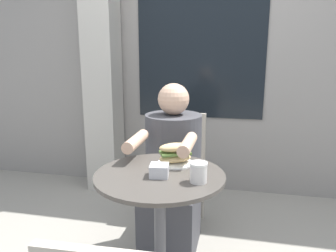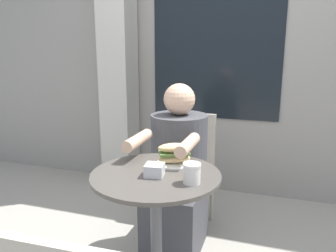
% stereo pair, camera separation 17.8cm
% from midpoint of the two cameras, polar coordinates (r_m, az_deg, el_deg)
% --- Properties ---
extents(storefront_wall, '(8.00, 0.09, 2.80)m').
position_cam_midpoint_polar(storefront_wall, '(3.11, 3.97, 14.16)').
color(storefront_wall, gray).
rests_on(storefront_wall, ground_plane).
extents(lattice_pillar, '(0.29, 0.29, 2.40)m').
position_cam_midpoint_polar(lattice_pillar, '(3.18, -13.02, 10.19)').
color(lattice_pillar, '#B2ADA3').
rests_on(lattice_pillar, ground_plane).
extents(cafe_table, '(0.66, 0.66, 0.74)m').
position_cam_midpoint_polar(cafe_table, '(1.74, -4.45, -14.56)').
color(cafe_table, '#47423D').
rests_on(cafe_table, ground_plane).
extents(diner_chair, '(0.38, 0.38, 0.87)m').
position_cam_midpoint_polar(diner_chair, '(2.54, 0.31, -5.77)').
color(diner_chair, '#ADA393').
rests_on(diner_chair, ground_plane).
extents(seated_diner, '(0.38, 0.68, 1.14)m').
position_cam_midpoint_polar(seated_diner, '(2.23, -1.60, -9.52)').
color(seated_diner, '#424247').
rests_on(seated_diner, ground_plane).
extents(sandwich_on_plate, '(0.20, 0.20, 0.12)m').
position_cam_midpoint_polar(sandwich_on_plate, '(1.77, -1.62, -5.02)').
color(sandwich_on_plate, white).
rests_on(sandwich_on_plate, cafe_table).
extents(drink_cup, '(0.08, 0.08, 0.10)m').
position_cam_midpoint_polar(drink_cup, '(1.53, 2.00, -8.12)').
color(drink_cup, silver).
rests_on(drink_cup, cafe_table).
extents(napkin_box, '(0.10, 0.10, 0.06)m').
position_cam_midpoint_polar(napkin_box, '(1.61, -4.73, -7.78)').
color(napkin_box, silver).
rests_on(napkin_box, cafe_table).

